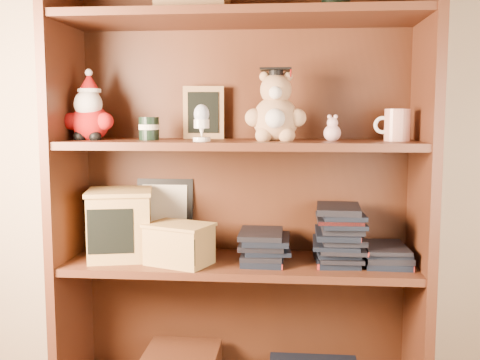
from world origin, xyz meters
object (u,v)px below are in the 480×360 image
Objects in this scene: grad_teddy_bear at (276,112)px; teacher_mug at (396,125)px; bookcase at (241,190)px; treats_box at (120,223)px.

grad_teddy_bear is 2.08× the size of teacher_mug.
bookcase is 0.55m from teacher_mug.
bookcase is 6.73× the size of grad_teddy_bear.
bookcase reaches higher than treats_box.
teacher_mug reaches higher than treats_box.
teacher_mug is at bearing 1.08° from grad_teddy_bear.
grad_teddy_bear is (0.12, -0.06, 0.26)m from bookcase.
bookcase is 0.42m from treats_box.
grad_teddy_bear is 0.38m from teacher_mug.
bookcase is at bearing 7.27° from treats_box.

